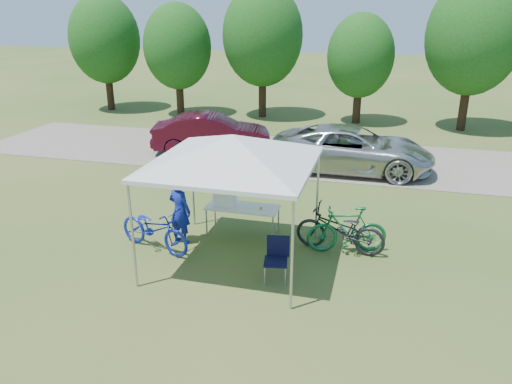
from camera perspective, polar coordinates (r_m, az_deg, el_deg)
ground at (r=10.70m, az=-2.44°, el=-7.75°), size 100.00×100.00×0.00m
gravel_strip at (r=17.95m, az=5.11°, el=4.09°), size 24.00×5.00×0.02m
canopy at (r=9.73m, az=-2.68°, el=6.14°), size 4.53×4.53×3.00m
treeline at (r=23.30m, az=7.35°, el=16.61°), size 24.89×4.28×6.30m
folding_table at (r=11.60m, az=-1.54°, el=-1.87°), size 1.68×0.70×0.69m
folding_chair at (r=9.79m, az=2.40°, el=-7.19°), size 0.51×0.53×0.87m
cooler at (r=11.63m, az=-3.56°, el=-0.62°), size 0.51×0.35×0.37m
ice_cream_cup at (r=11.41m, az=0.57°, el=-1.87°), size 0.07×0.07×0.05m
cyclist at (r=11.26m, az=-8.71°, el=-2.09°), size 0.65×0.52×1.56m
bike_blue at (r=11.14m, az=-11.55°, el=-4.13°), size 2.00×1.21×0.99m
bike_green at (r=10.99m, az=10.35°, el=-4.26°), size 1.81×0.95×1.04m
bike_dark at (r=10.97m, az=9.57°, el=-4.30°), size 2.01×0.87×1.02m
minivan at (r=16.40m, az=10.91°, el=4.86°), size 5.19×2.43×1.44m
sedan at (r=18.30m, az=-5.08°, el=6.71°), size 4.48×2.52×1.40m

